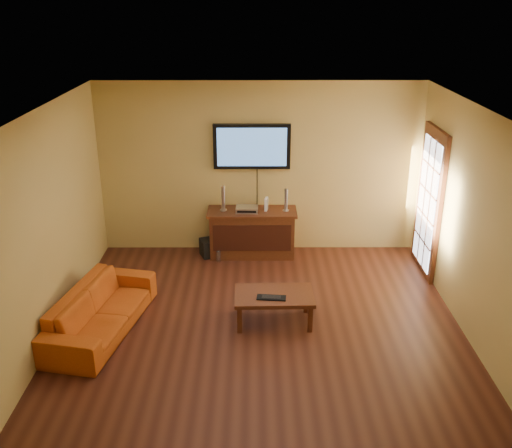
{
  "coord_description": "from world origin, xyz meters",
  "views": [
    {
      "loc": [
        -0.08,
        -6.07,
        3.87
      ],
      "look_at": [
        -0.06,
        0.8,
        1.1
      ],
      "focal_mm": 40.0,
      "sensor_mm": 36.0,
      "label": 1
    }
  ],
  "objects_px": {
    "speaker_right": "(286,201)",
    "coffee_table": "(274,298)",
    "game_console": "(266,204)",
    "bottle": "(218,256)",
    "television": "(252,147)",
    "speaker_left": "(223,199)",
    "keyboard": "(271,298)",
    "sofa": "(100,304)",
    "subwoofer": "(210,247)",
    "media_console": "(252,233)",
    "av_receiver": "(247,209)"
  },
  "relations": [
    {
      "from": "television",
      "to": "subwoofer",
      "type": "relative_size",
      "value": 4.3
    },
    {
      "from": "game_console",
      "to": "coffee_table",
      "type": "bearing_deg",
      "value": -78.01
    },
    {
      "from": "media_console",
      "to": "bottle",
      "type": "relative_size",
      "value": 6.92
    },
    {
      "from": "speaker_right",
      "to": "av_receiver",
      "type": "bearing_deg",
      "value": -177.23
    },
    {
      "from": "television",
      "to": "speaker_right",
      "type": "distance_m",
      "value": 0.98
    },
    {
      "from": "television",
      "to": "keyboard",
      "type": "relative_size",
      "value": 3.2
    },
    {
      "from": "media_console",
      "to": "bottle",
      "type": "xyz_separation_m",
      "value": [
        -0.53,
        -0.27,
        -0.28
      ]
    },
    {
      "from": "game_console",
      "to": "bottle",
      "type": "distance_m",
      "value": 1.1
    },
    {
      "from": "media_console",
      "to": "game_console",
      "type": "relative_size",
      "value": 6.97
    },
    {
      "from": "coffee_table",
      "to": "keyboard",
      "type": "bearing_deg",
      "value": -109.27
    },
    {
      "from": "av_receiver",
      "to": "bottle",
      "type": "bearing_deg",
      "value": -150.07
    },
    {
      "from": "media_console",
      "to": "television",
      "type": "height_order",
      "value": "television"
    },
    {
      "from": "subwoofer",
      "to": "bottle",
      "type": "height_order",
      "value": "subwoofer"
    },
    {
      "from": "speaker_right",
      "to": "game_console",
      "type": "relative_size",
      "value": 1.79
    },
    {
      "from": "television",
      "to": "game_console",
      "type": "bearing_deg",
      "value": -40.8
    },
    {
      "from": "speaker_right",
      "to": "game_console",
      "type": "bearing_deg",
      "value": 173.96
    },
    {
      "from": "speaker_right",
      "to": "bottle",
      "type": "bearing_deg",
      "value": -165.73
    },
    {
      "from": "television",
      "to": "bottle",
      "type": "relative_size",
      "value": 5.9
    },
    {
      "from": "sofa",
      "to": "subwoofer",
      "type": "relative_size",
      "value": 6.83
    },
    {
      "from": "sofa",
      "to": "subwoofer",
      "type": "height_order",
      "value": "sofa"
    },
    {
      "from": "coffee_table",
      "to": "television",
      "type": "bearing_deg",
      "value": 97.16
    },
    {
      "from": "television",
      "to": "subwoofer",
      "type": "distance_m",
      "value": 1.73
    },
    {
      "from": "media_console",
      "to": "subwoofer",
      "type": "distance_m",
      "value": 0.72
    },
    {
      "from": "speaker_right",
      "to": "coffee_table",
      "type": "bearing_deg",
      "value": -96.85
    },
    {
      "from": "av_receiver",
      "to": "sofa",
      "type": "bearing_deg",
      "value": -127.29
    },
    {
      "from": "speaker_left",
      "to": "keyboard",
      "type": "distance_m",
      "value": 2.32
    },
    {
      "from": "av_receiver",
      "to": "keyboard",
      "type": "relative_size",
      "value": 0.92
    },
    {
      "from": "television",
      "to": "av_receiver",
      "type": "relative_size",
      "value": 3.48
    },
    {
      "from": "television",
      "to": "sofa",
      "type": "height_order",
      "value": "television"
    },
    {
      "from": "media_console",
      "to": "coffee_table",
      "type": "height_order",
      "value": "media_console"
    },
    {
      "from": "coffee_table",
      "to": "game_console",
      "type": "height_order",
      "value": "game_console"
    },
    {
      "from": "game_console",
      "to": "keyboard",
      "type": "relative_size",
      "value": 0.54
    },
    {
      "from": "media_console",
      "to": "speaker_right",
      "type": "bearing_deg",
      "value": -0.19
    },
    {
      "from": "subwoofer",
      "to": "bottle",
      "type": "bearing_deg",
      "value": -78.88
    },
    {
      "from": "speaker_left",
      "to": "game_console",
      "type": "height_order",
      "value": "speaker_left"
    },
    {
      "from": "television",
      "to": "speaker_right",
      "type": "bearing_deg",
      "value": -23.14
    },
    {
      "from": "media_console",
      "to": "game_console",
      "type": "distance_m",
      "value": 0.52
    },
    {
      "from": "media_console",
      "to": "coffee_table",
      "type": "relative_size",
      "value": 1.39
    },
    {
      "from": "speaker_right",
      "to": "bottle",
      "type": "xyz_separation_m",
      "value": [
        -1.05,
        -0.27,
        -0.82
      ]
    },
    {
      "from": "speaker_left",
      "to": "speaker_right",
      "type": "height_order",
      "value": "speaker_left"
    },
    {
      "from": "coffee_table",
      "to": "sofa",
      "type": "xyz_separation_m",
      "value": [
        -2.13,
        -0.18,
        0.02
      ]
    },
    {
      "from": "coffee_table",
      "to": "speaker_left",
      "type": "height_order",
      "value": "speaker_left"
    },
    {
      "from": "speaker_left",
      "to": "bottle",
      "type": "distance_m",
      "value": 0.89
    },
    {
      "from": "av_receiver",
      "to": "game_console",
      "type": "height_order",
      "value": "game_console"
    },
    {
      "from": "coffee_table",
      "to": "speaker_right",
      "type": "distance_m",
      "value": 2.12
    },
    {
      "from": "sofa",
      "to": "game_console",
      "type": "bearing_deg",
      "value": -31.4
    },
    {
      "from": "sofa",
      "to": "av_receiver",
      "type": "relative_size",
      "value": 5.52
    },
    {
      "from": "speaker_right",
      "to": "game_console",
      "type": "xyz_separation_m",
      "value": [
        -0.3,
        0.03,
        -0.06
      ]
    },
    {
      "from": "speaker_right",
      "to": "media_console",
      "type": "bearing_deg",
      "value": 179.81
    },
    {
      "from": "keyboard",
      "to": "bottle",
      "type": "bearing_deg",
      "value": 112.42
    }
  ]
}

